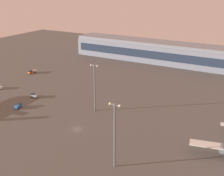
# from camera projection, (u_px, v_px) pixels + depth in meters

# --- Properties ---
(ground_plane) EXTENTS (416.00, 416.00, 0.00)m
(ground_plane) POSITION_uv_depth(u_px,v_px,m) (77.00, 129.00, 132.50)
(ground_plane) COLOR #56544F
(terminal_building) EXTENTS (156.08, 22.40, 16.40)m
(terminal_building) POSITION_uv_depth(u_px,v_px,m) (166.00, 53.00, 236.31)
(terminal_building) COLOR gray
(terminal_building) RESTS_ON ground
(fuel_truck) EXTENTS (3.30, 6.57, 2.35)m
(fuel_truck) POSITION_uv_depth(u_px,v_px,m) (32.00, 71.00, 211.29)
(fuel_truck) COLOR #D85919
(fuel_truck) RESTS_ON ground
(baggage_tractor) EXTENTS (2.88, 4.49, 2.25)m
(baggage_tractor) POSITION_uv_depth(u_px,v_px,m) (18.00, 106.00, 154.09)
(baggage_tractor) COLOR #3372BF
(baggage_tractor) RESTS_ON ground
(maintenance_van) EXTENTS (4.17, 2.07, 2.25)m
(maintenance_van) POSITION_uv_depth(u_px,v_px,m) (34.00, 96.00, 167.76)
(maintenance_van) COLOR gray
(maintenance_van) RESTS_ON ground
(apron_light_east) EXTENTS (4.80, 0.90, 24.41)m
(apron_light_east) POSITION_uv_depth(u_px,v_px,m) (115.00, 131.00, 101.40)
(apron_light_east) COLOR slate
(apron_light_east) RESTS_ON ground
(apron_light_central) EXTENTS (4.80, 0.90, 24.29)m
(apron_light_central) POSITION_uv_depth(u_px,v_px,m) (95.00, 85.00, 146.66)
(apron_light_central) COLOR slate
(apron_light_central) RESTS_ON ground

